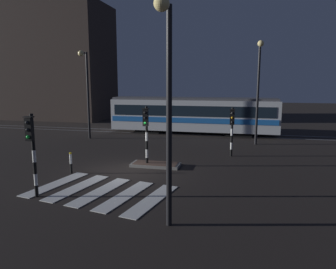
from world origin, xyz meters
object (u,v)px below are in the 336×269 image
traffic_light_corner_far_right (232,125)px  bollard_island_edge (71,163)px  traffic_light_kerb_mid_left (32,143)px  street_lamp_trackside_left (86,84)px  street_lamp_near_kerb (167,90)px  street_lamp_trackside_right (259,81)px  traffic_light_median_centre (146,127)px  tram (193,114)px

traffic_light_corner_far_right → bollard_island_edge: traffic_light_corner_far_right is taller
traffic_light_kerb_mid_left → street_lamp_trackside_left: bearing=108.1°
street_lamp_near_kerb → street_lamp_trackside_right: bearing=77.4°
street_lamp_trackside_left → street_lamp_trackside_right: street_lamp_trackside_right is taller
street_lamp_trackside_left → street_lamp_near_kerb: (9.99, -14.18, -0.05)m
traffic_light_corner_far_right → street_lamp_trackside_left: 12.43m
traffic_light_kerb_mid_left → bollard_island_edge: traffic_light_kerb_mid_left is taller
traffic_light_median_centre → street_lamp_near_kerb: size_ratio=0.48×
traffic_light_corner_far_right → bollard_island_edge: 9.75m
traffic_light_corner_far_right → tram: 8.97m
traffic_light_corner_far_right → street_lamp_trackside_left: (-11.63, 3.66, 2.43)m
traffic_light_corner_far_right → street_lamp_trackside_right: size_ratio=0.41×
traffic_light_kerb_mid_left → bollard_island_edge: (-0.38, 3.46, -1.69)m
street_lamp_trackside_right → traffic_light_kerb_mid_left: bearing=-124.5°
traffic_light_median_centre → tram: bearing=86.0°
traffic_light_corner_far_right → street_lamp_near_kerb: bearing=-98.8°
traffic_light_kerb_mid_left → street_lamp_trackside_left: 13.57m
traffic_light_kerb_mid_left → street_lamp_trackside_left: (-4.17, 12.73, 2.20)m
street_lamp_trackside_right → tram: size_ratio=0.50×
street_lamp_near_kerb → bollard_island_edge: (-6.20, 4.91, -3.85)m
street_lamp_near_kerb → traffic_light_corner_far_right: bearing=81.2°
traffic_light_corner_far_right → tram: (-3.66, 8.18, -0.28)m
tram → bollard_island_edge: size_ratio=13.38×
traffic_light_kerb_mid_left → street_lamp_trackside_left: street_lamp_trackside_left is taller
street_lamp_near_kerb → traffic_light_kerb_mid_left: bearing=166.0°
traffic_light_median_centre → street_lamp_near_kerb: bearing=-68.1°
street_lamp_near_kerb → tram: size_ratio=0.47×
traffic_light_kerb_mid_left → bollard_island_edge: 3.86m
traffic_light_corner_far_right → traffic_light_median_centre: bearing=-142.2°
street_lamp_near_kerb → tram: street_lamp_near_kerb is taller
traffic_light_median_centre → tram: (0.81, 11.65, -0.45)m
traffic_light_median_centre → street_lamp_trackside_left: size_ratio=0.47×
traffic_light_kerb_mid_left → tram: (3.80, 17.25, -0.50)m
street_lamp_trackside_right → traffic_light_median_centre: bearing=-128.7°
traffic_light_kerb_mid_left → traffic_light_corner_far_right: traffic_light_kerb_mid_left is taller
traffic_light_kerb_mid_left → traffic_light_median_centre: traffic_light_kerb_mid_left is taller
traffic_light_median_centre → street_lamp_near_kerb: street_lamp_near_kerb is taller
traffic_light_kerb_mid_left → traffic_light_corner_far_right: (7.46, 9.07, -0.23)m
traffic_light_median_centre → tram: size_ratio=0.22×
traffic_light_corner_far_right → tram: size_ratio=0.21×
bollard_island_edge → traffic_light_median_centre: bearing=32.5°
traffic_light_kerb_mid_left → street_lamp_trackside_right: street_lamp_trackside_right is taller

